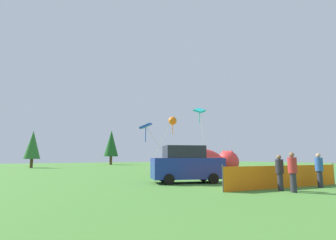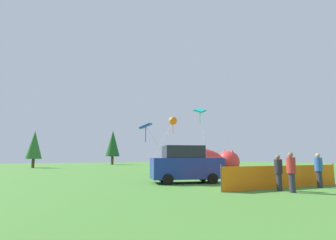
{
  "view_description": "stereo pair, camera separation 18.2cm",
  "coord_description": "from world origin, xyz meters",
  "px_view_note": "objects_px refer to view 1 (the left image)",
  "views": [
    {
      "loc": [
        -11.99,
        -12.33,
        1.56
      ],
      "look_at": [
        -0.55,
        5.07,
        4.5
      ],
      "focal_mm": 28.0,
      "sensor_mm": 36.0,
      "label": 1
    },
    {
      "loc": [
        -11.83,
        -12.43,
        1.56
      ],
      "look_at": [
        -0.55,
        5.07,
        4.5
      ],
      "focal_mm": 28.0,
      "sensor_mm": 36.0,
      "label": 2
    }
  ],
  "objects_px": {
    "spectator_in_black_shirt": "(280,171)",
    "kite_blue_box": "(146,127)",
    "folding_chair": "(279,172)",
    "spectator_in_blue_shirt": "(319,169)",
    "spectator_in_white_shirt": "(293,170)",
    "kite_orange_flower": "(172,121)",
    "parked_car": "(186,165)",
    "inflatable_cat": "(201,162)",
    "kite_teal_diamond": "(200,111)"
  },
  "relations": [
    {
      "from": "spectator_in_black_shirt",
      "to": "kite_blue_box",
      "type": "height_order",
      "value": "kite_blue_box"
    },
    {
      "from": "folding_chair",
      "to": "kite_blue_box",
      "type": "bearing_deg",
      "value": -108.27
    },
    {
      "from": "spectator_in_blue_shirt",
      "to": "spectator_in_white_shirt",
      "type": "height_order",
      "value": "spectator_in_white_shirt"
    },
    {
      "from": "kite_blue_box",
      "to": "kite_orange_flower",
      "type": "relative_size",
      "value": 0.8
    },
    {
      "from": "spectator_in_black_shirt",
      "to": "kite_blue_box",
      "type": "bearing_deg",
      "value": 96.61
    },
    {
      "from": "parked_car",
      "to": "spectator_in_white_shirt",
      "type": "bearing_deg",
      "value": -56.06
    },
    {
      "from": "spectator_in_black_shirt",
      "to": "spectator_in_white_shirt",
      "type": "bearing_deg",
      "value": -97.68
    },
    {
      "from": "folding_chair",
      "to": "parked_car",
      "type": "bearing_deg",
      "value": -74.76
    },
    {
      "from": "inflatable_cat",
      "to": "spectator_in_white_shirt",
      "type": "bearing_deg",
      "value": -103.62
    },
    {
      "from": "parked_car",
      "to": "folding_chair",
      "type": "bearing_deg",
      "value": 5.14
    },
    {
      "from": "kite_blue_box",
      "to": "parked_car",
      "type": "bearing_deg",
      "value": -91.82
    },
    {
      "from": "folding_chair",
      "to": "kite_teal_diamond",
      "type": "relative_size",
      "value": 0.14
    },
    {
      "from": "spectator_in_white_shirt",
      "to": "kite_blue_box",
      "type": "height_order",
      "value": "kite_blue_box"
    },
    {
      "from": "folding_chair",
      "to": "spectator_in_white_shirt",
      "type": "distance_m",
      "value": 6.6
    },
    {
      "from": "spectator_in_white_shirt",
      "to": "kite_orange_flower",
      "type": "bearing_deg",
      "value": 78.13
    },
    {
      "from": "folding_chair",
      "to": "spectator_in_white_shirt",
      "type": "bearing_deg",
      "value": -19.27
    },
    {
      "from": "kite_blue_box",
      "to": "kite_teal_diamond",
      "type": "xyz_separation_m",
      "value": [
        6.35,
        0.85,
        1.98
      ]
    },
    {
      "from": "folding_chair",
      "to": "inflatable_cat",
      "type": "height_order",
      "value": "inflatable_cat"
    },
    {
      "from": "inflatable_cat",
      "to": "spectator_in_white_shirt",
      "type": "height_order",
      "value": "inflatable_cat"
    },
    {
      "from": "parked_car",
      "to": "folding_chair",
      "type": "xyz_separation_m",
      "value": [
        6.44,
        -1.88,
        -0.57
      ]
    },
    {
      "from": "spectator_in_white_shirt",
      "to": "kite_teal_diamond",
      "type": "height_order",
      "value": "kite_teal_diamond"
    },
    {
      "from": "spectator_in_white_shirt",
      "to": "kite_teal_diamond",
      "type": "relative_size",
      "value": 0.27
    },
    {
      "from": "kite_orange_flower",
      "to": "parked_car",
      "type": "bearing_deg",
      "value": -118.8
    },
    {
      "from": "spectator_in_blue_shirt",
      "to": "kite_orange_flower",
      "type": "xyz_separation_m",
      "value": [
        -0.07,
        13.4,
        4.03
      ]
    },
    {
      "from": "parked_car",
      "to": "folding_chair",
      "type": "relative_size",
      "value": 5.2
    },
    {
      "from": "spectator_in_blue_shirt",
      "to": "kite_orange_flower",
      "type": "height_order",
      "value": "kite_orange_flower"
    },
    {
      "from": "parked_car",
      "to": "kite_teal_diamond",
      "type": "xyz_separation_m",
      "value": [
        6.53,
        6.38,
        4.87
      ]
    },
    {
      "from": "spectator_in_white_shirt",
      "to": "kite_orange_flower",
      "type": "height_order",
      "value": "kite_orange_flower"
    },
    {
      "from": "spectator_in_black_shirt",
      "to": "kite_orange_flower",
      "type": "distance_m",
      "value": 13.94
    },
    {
      "from": "folding_chair",
      "to": "spectator_in_blue_shirt",
      "type": "xyz_separation_m",
      "value": [
        -2.15,
        -3.82,
        0.44
      ]
    },
    {
      "from": "inflatable_cat",
      "to": "kite_teal_diamond",
      "type": "xyz_separation_m",
      "value": [
        0.24,
        0.39,
        4.84
      ]
    },
    {
      "from": "parked_car",
      "to": "kite_blue_box",
      "type": "height_order",
      "value": "kite_blue_box"
    },
    {
      "from": "spectator_in_blue_shirt",
      "to": "folding_chair",
      "type": "bearing_deg",
      "value": 60.64
    },
    {
      "from": "kite_teal_diamond",
      "to": "kite_orange_flower",
      "type": "distance_m",
      "value": 2.82
    },
    {
      "from": "kite_orange_flower",
      "to": "spectator_in_blue_shirt",
      "type": "bearing_deg",
      "value": -89.72
    },
    {
      "from": "parked_car",
      "to": "kite_orange_flower",
      "type": "distance_m",
      "value": 9.61
    },
    {
      "from": "inflatable_cat",
      "to": "spectator_in_black_shirt",
      "type": "distance_m",
      "value": 12.33
    },
    {
      "from": "spectator_in_blue_shirt",
      "to": "kite_blue_box",
      "type": "height_order",
      "value": "kite_blue_box"
    },
    {
      "from": "spectator_in_blue_shirt",
      "to": "kite_blue_box",
      "type": "bearing_deg",
      "value": 110.14
    },
    {
      "from": "kite_blue_box",
      "to": "kite_orange_flower",
      "type": "bearing_deg",
      "value": 28.08
    },
    {
      "from": "parked_car",
      "to": "kite_blue_box",
      "type": "relative_size",
      "value": 1.07
    },
    {
      "from": "spectator_in_black_shirt",
      "to": "spectator_in_blue_shirt",
      "type": "height_order",
      "value": "spectator_in_blue_shirt"
    },
    {
      "from": "kite_blue_box",
      "to": "kite_orange_flower",
      "type": "distance_m",
      "value": 4.71
    },
    {
      "from": "parked_car",
      "to": "inflatable_cat",
      "type": "bearing_deg",
      "value": 65.07
    },
    {
      "from": "spectator_in_blue_shirt",
      "to": "kite_orange_flower",
      "type": "distance_m",
      "value": 13.99
    },
    {
      "from": "kite_teal_diamond",
      "to": "spectator_in_white_shirt",
      "type": "bearing_deg",
      "value": -112.65
    },
    {
      "from": "spectator_in_black_shirt",
      "to": "spectator_in_white_shirt",
      "type": "distance_m",
      "value": 0.71
    },
    {
      "from": "spectator_in_blue_shirt",
      "to": "spectator_in_white_shirt",
      "type": "relative_size",
      "value": 0.99
    },
    {
      "from": "folding_chair",
      "to": "spectator_in_blue_shirt",
      "type": "bearing_deg",
      "value": 2.17
    },
    {
      "from": "kite_teal_diamond",
      "to": "kite_orange_flower",
      "type": "xyz_separation_m",
      "value": [
        -2.3,
        1.31,
        -0.97
      ]
    }
  ]
}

